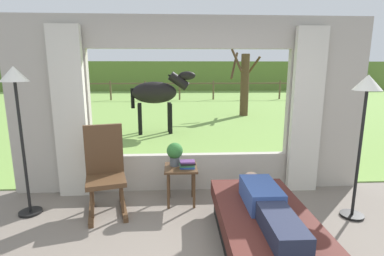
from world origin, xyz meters
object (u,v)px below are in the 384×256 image
at_px(potted_plant, 175,153).
at_px(rocking_chair, 105,170).
at_px(recliner_sofa, 264,229).
at_px(pasture_tree, 244,83).
at_px(floor_lamp_right, 365,104).
at_px(horse, 157,93).
at_px(book_stack, 187,164).
at_px(floor_lamp_left, 17,97).
at_px(side_table, 181,173).
at_px(reclining_person, 267,204).

bearing_deg(potted_plant, rocking_chair, -167.58).
distance_m(recliner_sofa, pasture_tree, 8.73).
relative_size(floor_lamp_right, horse, 0.97).
xyz_separation_m(book_stack, floor_lamp_left, (-2.03, -0.15, 0.93)).
relative_size(recliner_sofa, horse, 0.94).
xyz_separation_m(potted_plant, pasture_tree, (2.66, 7.33, 0.57)).
height_order(floor_lamp_left, horse, floor_lamp_left).
height_order(rocking_chair, book_stack, rocking_chair).
distance_m(recliner_sofa, floor_lamp_left, 3.18).
bearing_deg(potted_plant, floor_lamp_right, -14.24).
distance_m(book_stack, floor_lamp_left, 2.23).
bearing_deg(rocking_chair, recliner_sofa, -42.38).
relative_size(side_table, horse, 0.29).
distance_m(reclining_person, book_stack, 1.32).
bearing_deg(horse, book_stack, 2.05).
bearing_deg(book_stack, floor_lamp_right, -12.41).
relative_size(book_stack, floor_lamp_right, 0.12).
height_order(side_table, floor_lamp_right, floor_lamp_right).
relative_size(side_table, potted_plant, 1.63).
xyz_separation_m(reclining_person, rocking_chair, (-1.80, 1.00, 0.02)).
distance_m(potted_plant, pasture_tree, 7.82).
distance_m(reclining_person, side_table, 1.41).
relative_size(rocking_chair, side_table, 2.15).
xyz_separation_m(recliner_sofa, floor_lamp_left, (-2.77, 0.89, 1.28)).
distance_m(book_stack, floor_lamp_right, 2.27).
height_order(book_stack, pasture_tree, pasture_tree).
height_order(reclining_person, floor_lamp_left, floor_lamp_left).
height_order(reclining_person, book_stack, reclining_person).
bearing_deg(floor_lamp_left, rocking_chair, 3.67).
bearing_deg(rocking_chair, book_stack, -9.84).
relative_size(recliner_sofa, side_table, 3.28).
relative_size(horse, pasture_tree, 0.71).
height_order(rocking_chair, horse, horse).
distance_m(potted_plant, floor_lamp_right, 2.40).
relative_size(reclining_person, rocking_chair, 1.28).
xyz_separation_m(floor_lamp_left, pasture_tree, (4.52, 7.59, -0.22)).
xyz_separation_m(reclining_person, floor_lamp_left, (-2.77, 0.94, 0.98)).
xyz_separation_m(potted_plant, horse, (-0.49, 4.33, 0.45)).
relative_size(potted_plant, floor_lamp_left, 0.17).
distance_m(rocking_chair, book_stack, 1.07).
distance_m(reclining_person, potted_plant, 1.52).
relative_size(recliner_sofa, rocking_chair, 1.52).
xyz_separation_m(reclining_person, potted_plant, (-0.91, 1.20, 0.18)).
bearing_deg(floor_lamp_right, rocking_chair, 173.30).
bearing_deg(side_table, potted_plant, 143.13).
relative_size(reclining_person, book_stack, 6.67).
bearing_deg(rocking_chair, potted_plant, -2.06).
bearing_deg(floor_lamp_left, side_table, 5.86).
distance_m(side_table, potted_plant, 0.29).
xyz_separation_m(recliner_sofa, rocking_chair, (-1.80, 0.95, 0.33)).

